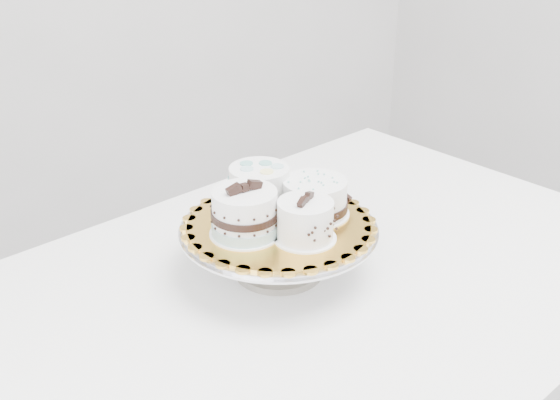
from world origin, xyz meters
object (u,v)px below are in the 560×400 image
cake_ribbon (315,198)px  table (311,312)px  cake_banded (245,215)px  cake_dots (259,187)px  cake_stand (279,240)px  cake_swirl (305,221)px  cake_board (279,224)px

cake_ribbon → table: bearing=-140.6°
cake_banded → cake_dots: (0.07, 0.07, 0.00)m
cake_stand → cake_banded: cake_banded is taller
cake_dots → cake_ribbon: size_ratio=0.94×
cake_swirl → cake_dots: size_ratio=0.99×
table → cake_stand: (-0.04, 0.05, 0.13)m
cake_board → cake_banded: (-0.07, -0.00, 0.04)m
cake_stand → cake_banded: (-0.07, -0.00, 0.07)m
cake_stand → table: bearing=-50.4°
cake_dots → cake_swirl: bearing=-94.4°
table → cake_dots: size_ratio=11.18×
cake_ribbon → cake_stand: bearing=163.4°
cake_board → cake_banded: bearing=-176.6°
cake_stand → cake_swirl: size_ratio=2.70×
table → cake_swirl: bearing=-156.8°
table → cake_dots: bearing=96.4°
cake_board → cake_dots: 0.08m
cake_board → cake_stand: bearing=-45.0°
cake_stand → cake_board: cake_board is taller
cake_stand → cake_dots: size_ratio=2.68×
cake_board → cake_ribbon: 0.08m
cake_board → cake_dots: (0.00, 0.07, 0.04)m
cake_dots → cake_banded: bearing=-140.6°
cake_board → cake_swirl: bearing=-82.9°
table → cake_banded: size_ratio=11.97×
cake_stand → cake_ribbon: size_ratio=2.52×
cake_board → cake_ribbon: cake_ribbon is taller
cake_board → cake_swirl: (0.01, -0.07, 0.03)m
cake_stand → cake_ribbon: (0.07, -0.00, 0.06)m
cake_board → cake_ribbon: bearing=-2.1°
cake_stand → cake_dots: cake_dots is taller
cake_swirl → cake_banded: 0.10m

